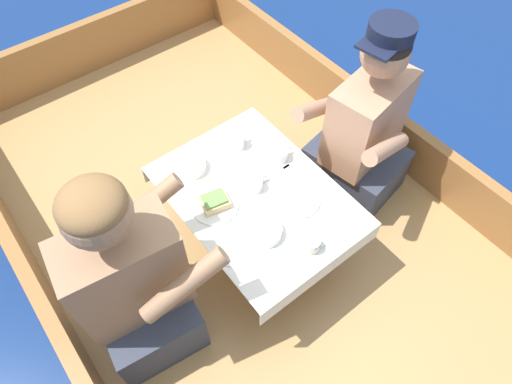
{
  "coord_description": "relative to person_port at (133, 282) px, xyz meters",
  "views": [
    {
      "loc": [
        -0.7,
        -0.93,
        2.23
      ],
      "look_at": [
        0.0,
        -0.03,
        0.65
      ],
      "focal_mm": 32.0,
      "sensor_mm": 36.0,
      "label": 1
    }
  ],
  "objects": [
    {
      "name": "plate_bread",
      "position": [
        0.74,
        -0.07,
        -0.02
      ],
      "size": [
        0.21,
        0.21,
        0.01
      ],
      "color": "white",
      "rests_on": "cockpit_table"
    },
    {
      "name": "coffee_cup_center",
      "position": [
        0.64,
        0.08,
        0.0
      ],
      "size": [
        0.1,
        0.07,
        0.06
      ],
      "color": "white",
      "rests_on": "cockpit_table"
    },
    {
      "name": "plate_sandwich",
      "position": [
        0.45,
        0.11,
        -0.02
      ],
      "size": [
        0.2,
        0.2,
        0.01
      ],
      "color": "white",
      "rests_on": "cockpit_table"
    },
    {
      "name": "person_starboard",
      "position": [
        1.24,
        0.02,
        -0.02
      ],
      "size": [
        0.57,
        0.52,
        0.98
      ],
      "rotation": [
        0.0,
        0.0,
        3.33
      ],
      "color": "#333847",
      "rests_on": "boat_deck"
    },
    {
      "name": "utensil_fork_port",
      "position": [
        0.77,
        0.08,
        -0.02
      ],
      "size": [
        0.17,
        0.02,
        0.0
      ],
      "rotation": [
        0.0,
        0.0,
        0.02
      ],
      "color": "silver",
      "rests_on": "cockpit_table"
    },
    {
      "name": "tin_can",
      "position": [
        0.63,
        -0.29,
        0.0
      ],
      "size": [
        0.07,
        0.07,
        0.05
      ],
      "color": "silver",
      "rests_on": "cockpit_table"
    },
    {
      "name": "bowl_port_near",
      "position": [
        0.52,
        -0.12,
        -0.0
      ],
      "size": [
        0.14,
        0.14,
        0.04
      ],
      "color": "white",
      "rests_on": "cockpit_table"
    },
    {
      "name": "coffee_cup_starboard",
      "position": [
        0.83,
        0.14,
        0.0
      ],
      "size": [
        0.1,
        0.07,
        0.05
      ],
      "color": "white",
      "rests_on": "cockpit_table"
    },
    {
      "name": "gunwale_starboard",
      "position": [
        1.56,
        0.08,
        -0.26
      ],
      "size": [
        0.06,
        3.39,
        0.29
      ],
      "primitive_type": "cube",
      "color": "#936033",
      "rests_on": "boat_deck"
    },
    {
      "name": "gunwale_port",
      "position": [
        -0.32,
        0.08,
        -0.26
      ],
      "size": [
        0.06,
        3.39,
        0.29
      ],
      "primitive_type": "cube",
      "color": "#936033",
      "rests_on": "boat_deck"
    },
    {
      "name": "cockpit_table",
      "position": [
        0.62,
        0.05,
        -0.06
      ],
      "size": [
        0.64,
        0.87,
        0.38
      ],
      "color": "#B2B2B7",
      "rests_on": "boat_deck"
    },
    {
      "name": "bowl_starboard_near",
      "position": [
        0.48,
        0.34,
        -0.0
      ],
      "size": [
        0.14,
        0.14,
        0.04
      ],
      "color": "white",
      "rests_on": "cockpit_table"
    },
    {
      "name": "bow_coaming",
      "position": [
        0.62,
        1.75,
        -0.24
      ],
      "size": [
        1.82,
        0.06,
        0.33
      ],
      "primitive_type": "cube",
      "color": "#936033",
      "rests_on": "boat_deck"
    },
    {
      "name": "utensil_spoon_port",
      "position": [
        0.71,
        -0.32,
        -0.02
      ],
      "size": [
        0.16,
        0.08,
        0.01
      ],
      "rotation": [
        0.0,
        0.0,
        2.73
      ],
      "color": "silver",
      "rests_on": "cockpit_table"
    },
    {
      "name": "sandwich",
      "position": [
        0.45,
        0.11,
        0.01
      ],
      "size": [
        0.13,
        0.11,
        0.05
      ],
      "rotation": [
        0.0,
        0.0,
        -0.2
      ],
      "color": "#E0BC7F",
      "rests_on": "plate_sandwich"
    },
    {
      "name": "utensil_spoon_center",
      "position": [
        0.71,
        -0.21,
        -0.02
      ],
      "size": [
        0.11,
        0.15,
        0.01
      ],
      "rotation": [
        0.0,
        0.0,
        2.14
      ],
      "color": "silver",
      "rests_on": "cockpit_table"
    },
    {
      "name": "utensil_knife_starboard",
      "position": [
        0.64,
        -0.2,
        -0.02
      ],
      "size": [
        0.07,
        0.16,
        0.0
      ],
      "rotation": [
        0.0,
        0.0,
        1.23
      ],
      "color": "silver",
      "rests_on": "cockpit_table"
    },
    {
      "name": "ground_plane",
      "position": [
        0.62,
        0.08,
        -0.66
      ],
      "size": [
        60.0,
        60.0,
        0.0
      ],
      "primitive_type": "plane",
      "color": "navy"
    },
    {
      "name": "boat_deck",
      "position": [
        0.62,
        0.08,
        -0.53
      ],
      "size": [
        1.94,
        3.39,
        0.25
      ],
      "primitive_type": "cube",
      "color": "#A87F4C",
      "rests_on": "ground_plane"
    },
    {
      "name": "coffee_cup_port",
      "position": [
        0.72,
        0.33,
        0.01
      ],
      "size": [
        0.1,
        0.07,
        0.07
      ],
      "color": "white",
      "rests_on": "cockpit_table"
    },
    {
      "name": "person_port",
      "position": [
        0.0,
        0.0,
        0.0
      ],
      "size": [
        0.56,
        0.5,
        0.98
      ],
      "rotation": [
        0.0,
        0.0,
        -0.13
      ],
      "color": "#333847",
      "rests_on": "boat_deck"
    },
    {
      "name": "utensil_fork_starboard",
      "position": [
        0.33,
        -0.16,
        -0.02
      ],
      "size": [
        0.12,
        0.14,
        0.0
      ],
      "rotation": [
        0.0,
        0.0,
        2.25
      ],
      "color": "silver",
      "rests_on": "cockpit_table"
    }
  ]
}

